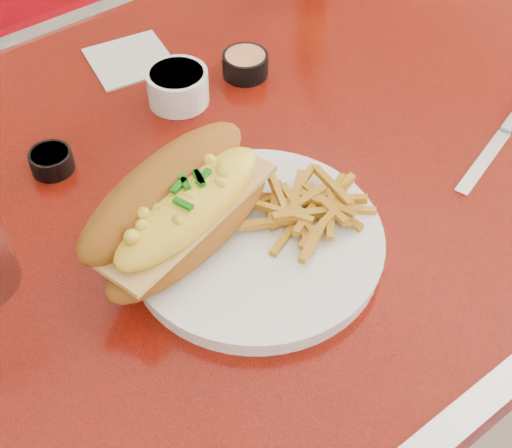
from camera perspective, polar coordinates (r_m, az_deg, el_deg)
ground at (r=1.52m, az=1.07°, el=-15.45°), size 8.00×8.00×0.00m
diner_table at (r=1.02m, az=1.54°, el=0.12°), size 1.23×0.83×0.77m
booth_bench_far at (r=1.77m, az=-15.50°, el=8.58°), size 1.20×0.51×0.90m
dinner_plate at (r=0.76m, az=-0.00°, el=-1.46°), size 0.32×0.32×0.02m
mac_hoagie at (r=0.73m, az=-6.01°, el=1.35°), size 0.26×0.17×0.11m
fries_pile at (r=0.77m, az=4.41°, el=1.49°), size 0.14×0.13×0.03m
fork at (r=0.80m, az=2.67°, el=2.31°), size 0.02×0.16×0.00m
gravy_ramekin at (r=0.95m, az=-6.28°, el=10.94°), size 0.10×0.10×0.04m
sauce_cup_left at (r=0.88m, az=-16.05°, el=4.93°), size 0.06×0.06×0.03m
sauce_cup_right at (r=0.99m, az=-0.86°, el=12.70°), size 0.08×0.08×0.03m
knife at (r=0.95m, az=19.09°, el=6.68°), size 0.20×0.08×0.01m
paper_napkin at (r=1.04m, az=-10.02°, el=12.82°), size 0.13×0.13×0.00m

